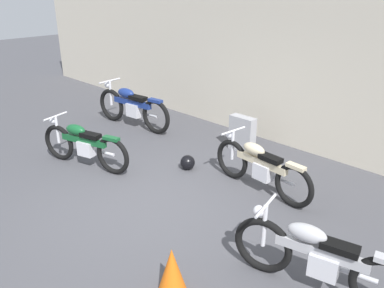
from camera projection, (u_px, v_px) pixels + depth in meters
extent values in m
plane|color=#47474C|center=(150.00, 204.00, 6.02)|extent=(40.00, 40.00, 0.00)
cube|color=beige|center=(288.00, 65.00, 7.77)|extent=(18.00, 0.30, 3.21)
cube|color=#9E9EA3|center=(242.00, 134.00, 7.78)|extent=(0.53, 0.21, 0.71)
sphere|color=black|center=(188.00, 162.00, 7.08)|extent=(0.26, 0.26, 0.26)
cone|color=orange|center=(172.00, 270.00, 4.23)|extent=(0.32, 0.32, 0.55)
torus|color=black|center=(263.00, 245.00, 4.51)|extent=(0.70, 0.24, 0.70)
cube|color=silver|center=(324.00, 265.00, 4.17)|extent=(0.34, 0.25, 0.27)
cube|color=#ADADB2|center=(321.00, 252.00, 4.13)|extent=(0.97, 0.31, 0.11)
ellipsoid|color=#ADADB2|center=(307.00, 233.00, 4.15)|extent=(0.45, 0.28, 0.19)
cube|color=black|center=(340.00, 247.00, 4.00)|extent=(0.41, 0.25, 0.08)
cylinder|color=silver|center=(264.00, 226.00, 4.41)|extent=(0.05, 0.05, 0.52)
cylinder|color=silver|center=(266.00, 206.00, 4.31)|extent=(0.16, 0.55, 0.03)
sphere|color=silver|center=(259.00, 211.00, 4.39)|extent=(0.13, 0.13, 0.13)
cylinder|color=silver|center=(344.00, 270.00, 4.19)|extent=(0.66, 0.20, 0.06)
torus|color=black|center=(59.00, 142.00, 7.39)|extent=(0.68, 0.27, 0.69)
torus|color=black|center=(113.00, 156.00, 6.83)|extent=(0.68, 0.27, 0.69)
cube|color=silver|center=(87.00, 148.00, 7.08)|extent=(0.34, 0.26, 0.26)
cube|color=#145128|center=(84.00, 140.00, 7.05)|extent=(0.95, 0.36, 0.11)
ellipsoid|color=#145128|center=(76.00, 130.00, 7.06)|extent=(0.45, 0.30, 0.19)
cube|color=black|center=(90.00, 135.00, 6.93)|extent=(0.41, 0.27, 0.08)
cube|color=#145128|center=(111.00, 139.00, 6.71)|extent=(0.32, 0.19, 0.06)
cylinder|color=silver|center=(57.00, 130.00, 7.29)|extent=(0.05, 0.05, 0.52)
cylinder|color=silver|center=(55.00, 116.00, 7.19)|extent=(0.19, 0.53, 0.03)
sphere|color=silver|center=(53.00, 120.00, 7.26)|extent=(0.13, 0.13, 0.13)
cylinder|color=silver|center=(99.00, 151.00, 7.12)|extent=(0.65, 0.24, 0.06)
torus|color=black|center=(112.00, 105.00, 9.46)|extent=(0.79, 0.19, 0.78)
torus|color=black|center=(156.00, 117.00, 8.64)|extent=(0.79, 0.19, 0.78)
cube|color=silver|center=(134.00, 110.00, 9.01)|extent=(0.36, 0.25, 0.30)
cube|color=navy|center=(132.00, 102.00, 8.98)|extent=(1.10, 0.24, 0.13)
ellipsoid|color=navy|center=(126.00, 93.00, 9.01)|extent=(0.49, 0.27, 0.21)
cube|color=black|center=(138.00, 98.00, 8.82)|extent=(0.45, 0.24, 0.09)
cube|color=navy|center=(155.00, 101.00, 8.50)|extent=(0.35, 0.17, 0.06)
cylinder|color=silver|center=(111.00, 93.00, 9.35)|extent=(0.06, 0.06, 0.59)
cylinder|color=silver|center=(110.00, 81.00, 9.24)|extent=(0.11, 0.62, 0.04)
sphere|color=silver|center=(108.00, 85.00, 9.32)|extent=(0.15, 0.15, 0.15)
cylinder|color=silver|center=(145.00, 114.00, 9.01)|extent=(0.75, 0.15, 0.06)
torus|color=black|center=(232.00, 159.00, 6.71)|extent=(0.69, 0.14, 0.68)
torus|color=black|center=(294.00, 186.00, 5.83)|extent=(0.69, 0.14, 0.68)
cube|color=silver|center=(263.00, 172.00, 6.23)|extent=(0.31, 0.21, 0.26)
cube|color=beige|center=(261.00, 162.00, 6.20)|extent=(0.96, 0.17, 0.11)
ellipsoid|color=beige|center=(254.00, 149.00, 6.26)|extent=(0.42, 0.22, 0.19)
cube|color=black|center=(271.00, 158.00, 6.04)|extent=(0.39, 0.20, 0.07)
cube|color=beige|center=(296.00, 167.00, 5.70)|extent=(0.31, 0.14, 0.06)
cylinder|color=silver|center=(233.00, 145.00, 6.61)|extent=(0.05, 0.05, 0.51)
cylinder|color=silver|center=(233.00, 131.00, 6.51)|extent=(0.08, 0.54, 0.03)
sphere|color=silver|center=(230.00, 135.00, 6.60)|extent=(0.13, 0.13, 0.13)
cylinder|color=silver|center=(277.00, 177.00, 6.19)|extent=(0.66, 0.11, 0.06)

